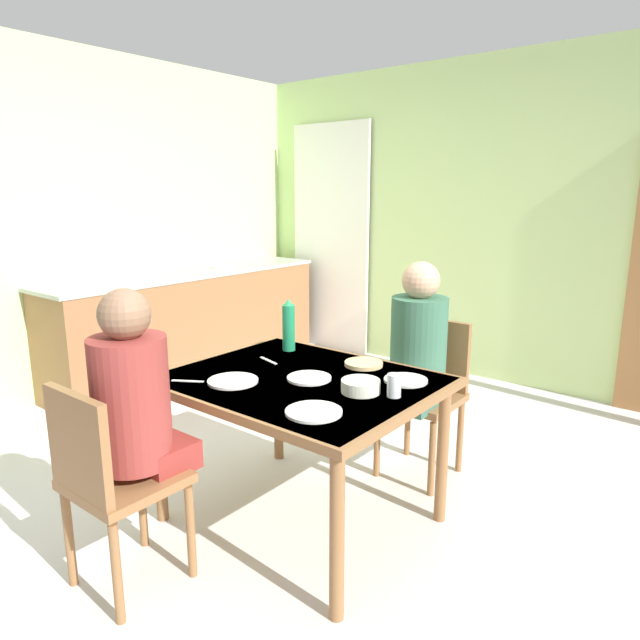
% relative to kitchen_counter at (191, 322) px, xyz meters
% --- Properties ---
extents(ground_plane, '(6.63, 6.63, 0.00)m').
position_rel_kitchen_counter_xyz_m(ground_plane, '(1.91, -1.04, -0.45)').
color(ground_plane, silver).
extents(wall_back, '(4.68, 0.10, 2.63)m').
position_rel_kitchen_counter_xyz_m(wall_back, '(1.91, 1.51, 0.87)').
color(wall_back, '#BBD68B').
rests_on(wall_back, ground_plane).
extents(wall_left, '(0.10, 3.83, 2.63)m').
position_rel_kitchen_counter_xyz_m(wall_left, '(-0.33, -0.40, 0.87)').
color(wall_left, '#B8D98A').
rests_on(wall_left, ground_plane).
extents(curtain_panel, '(0.90, 0.03, 2.21)m').
position_rel_kitchen_counter_xyz_m(curtain_panel, '(0.46, 1.41, 0.66)').
color(curtain_panel, white).
rests_on(curtain_panel, ground_plane).
extents(kitchen_counter, '(0.61, 2.59, 0.91)m').
position_rel_kitchen_counter_xyz_m(kitchen_counter, '(0.00, 0.00, 0.00)').
color(kitchen_counter, brown).
rests_on(kitchen_counter, ground_plane).
extents(dining_table, '(1.21, 0.98, 0.73)m').
position_rel_kitchen_counter_xyz_m(dining_table, '(2.27, -1.18, 0.20)').
color(dining_table, brown).
rests_on(dining_table, ground_plane).
extents(chair_near_diner, '(0.40, 0.40, 0.87)m').
position_rel_kitchen_counter_xyz_m(chair_near_diner, '(2.02, -2.02, 0.05)').
color(chair_near_diner, brown).
rests_on(chair_near_diner, ground_plane).
extents(chair_far_diner, '(0.40, 0.40, 0.87)m').
position_rel_kitchen_counter_xyz_m(chair_far_diner, '(2.49, -0.33, 0.05)').
color(chair_far_diner, brown).
rests_on(chair_far_diner, ground_plane).
extents(person_near_diner, '(0.30, 0.37, 0.77)m').
position_rel_kitchen_counter_xyz_m(person_near_diner, '(2.02, -1.89, 0.33)').
color(person_near_diner, maroon).
rests_on(person_near_diner, ground_plane).
extents(person_far_diner, '(0.30, 0.37, 0.77)m').
position_rel_kitchen_counter_xyz_m(person_far_diner, '(2.49, -0.47, 0.33)').
color(person_far_diner, '#366252').
rests_on(person_far_diner, ground_plane).
extents(water_bottle_green_near, '(0.07, 0.07, 0.29)m').
position_rel_kitchen_counter_xyz_m(water_bottle_green_near, '(1.92, -0.85, 0.41)').
color(water_bottle_green_near, '#1D8452').
rests_on(water_bottle_green_near, dining_table).
extents(serving_bowl_center, '(0.17, 0.17, 0.05)m').
position_rel_kitchen_counter_xyz_m(serving_bowl_center, '(2.60, -1.16, 0.31)').
color(serving_bowl_center, silver).
rests_on(serving_bowl_center, dining_table).
extents(dinner_plate_near_left, '(0.20, 0.20, 0.01)m').
position_rel_kitchen_counter_xyz_m(dinner_plate_near_left, '(2.32, -1.16, 0.28)').
color(dinner_plate_near_left, white).
rests_on(dinner_plate_near_left, dining_table).
extents(dinner_plate_near_right, '(0.23, 0.23, 0.01)m').
position_rel_kitchen_counter_xyz_m(dinner_plate_near_right, '(2.59, -1.47, 0.28)').
color(dinner_plate_near_right, white).
rests_on(dinner_plate_near_right, dining_table).
extents(dinner_plate_far_center, '(0.20, 0.20, 0.01)m').
position_rel_kitchen_counter_xyz_m(dinner_plate_far_center, '(2.68, -0.91, 0.28)').
color(dinner_plate_far_center, white).
rests_on(dinner_plate_far_center, dining_table).
extents(dinner_plate_far_side, '(0.23, 0.23, 0.01)m').
position_rel_kitchen_counter_xyz_m(dinner_plate_far_side, '(2.07, -1.41, 0.28)').
color(dinner_plate_far_side, white).
rests_on(dinner_plate_far_side, dining_table).
extents(drinking_glass_by_near_diner, '(0.06, 0.06, 0.10)m').
position_rel_kitchen_counter_xyz_m(drinking_glass_by_near_diner, '(2.74, -1.12, 0.33)').
color(drinking_glass_by_near_diner, silver).
rests_on(drinking_glass_by_near_diner, dining_table).
extents(bread_plate_sliced, '(0.19, 0.19, 0.02)m').
position_rel_kitchen_counter_xyz_m(bread_plate_sliced, '(2.40, -0.83, 0.29)').
color(bread_plate_sliced, '#DBB77A').
rests_on(bread_plate_sliced, dining_table).
extents(cutlery_knife_near, '(0.14, 0.09, 0.00)m').
position_rel_kitchen_counter_xyz_m(cutlery_knife_near, '(1.90, -1.53, 0.28)').
color(cutlery_knife_near, silver).
rests_on(cutlery_knife_near, dining_table).
extents(cutlery_fork_near, '(0.15, 0.06, 0.00)m').
position_rel_kitchen_counter_xyz_m(cutlery_fork_near, '(1.97, -1.07, 0.28)').
color(cutlery_fork_near, silver).
rests_on(cutlery_fork_near, dining_table).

